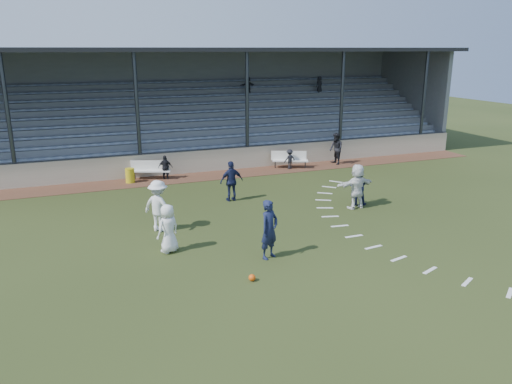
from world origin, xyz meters
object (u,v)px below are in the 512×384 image
at_px(bench_left, 150,168).
at_px(football, 252,278).
at_px(trash_bin, 130,175).
at_px(bench_right, 289,158).
at_px(player_navy_lead, 269,229).
at_px(official, 336,149).
at_px(player_white_lead, 168,228).

xyz_separation_m(bench_left, football, (0.74, -13.01, -0.48)).
xyz_separation_m(trash_bin, football, (1.84, -12.61, -0.28)).
bearing_deg(bench_left, bench_right, 17.67).
distance_m(trash_bin, player_navy_lead, 11.62).
height_order(bench_left, player_navy_lead, player_navy_lead).
relative_size(football, official, 0.11).
distance_m(bench_right, player_white_lead, 13.10).
distance_m(trash_bin, football, 12.75).
relative_size(bench_left, bench_right, 1.01).
bearing_deg(trash_bin, bench_right, 0.48).
bearing_deg(official, player_navy_lead, -39.07).
relative_size(trash_bin, player_white_lead, 0.44).
relative_size(bench_right, trash_bin, 2.73).
bearing_deg(player_navy_lead, player_white_lead, 122.85).
xyz_separation_m(trash_bin, player_navy_lead, (2.96, -11.22, 0.59)).
distance_m(bench_left, football, 13.04).
bearing_deg(official, bench_right, -93.44).
xyz_separation_m(football, player_navy_lead, (1.12, 1.39, 0.87)).
bearing_deg(bench_left, player_white_lead, -76.11).
height_order(trash_bin, official, official).
relative_size(football, player_navy_lead, 0.11).
distance_m(player_white_lead, player_navy_lead, 3.38).
relative_size(bench_right, player_navy_lead, 1.02).
relative_size(football, player_white_lead, 0.12).
height_order(player_navy_lead, official, player_navy_lead).
xyz_separation_m(bench_right, official, (2.92, -0.14, 0.35)).
relative_size(bench_right, official, 1.09).
bearing_deg(player_navy_lead, bench_left, 71.34).
bearing_deg(trash_bin, bench_left, 19.97).
height_order(bench_left, bench_right, same).
bearing_deg(player_white_lead, trash_bin, -116.71).
bearing_deg(bench_right, official, 20.55).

